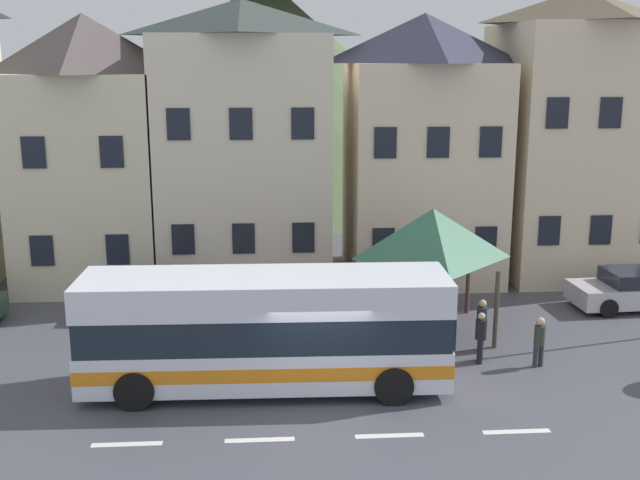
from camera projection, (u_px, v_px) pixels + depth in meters
ground_plane at (320, 404)px, 19.53m from camera, size 40.00×60.00×0.07m
townhouse_01 at (90, 152)px, 29.13m from camera, size 5.27×5.32×10.14m
townhouse_02 at (244, 144)px, 29.56m from camera, size 6.43×5.55×10.67m
townhouse_03 at (422, 148)px, 30.24m from camera, size 5.68×5.90×10.20m
townhouse_04 at (573, 134)px, 30.86m from camera, size 5.83×6.54×11.15m
hilltop_castle at (264, 73)px, 51.62m from camera, size 32.38×32.38×21.28m
transit_bus at (266, 332)px, 20.10m from camera, size 9.60×2.75×3.08m
bus_shelter at (432, 234)px, 24.07m from camera, size 3.60×3.60×3.98m
parked_car_00 at (640, 289)px, 26.91m from camera, size 4.68×2.16×1.36m
parked_car_01 at (390, 295)px, 26.36m from camera, size 4.26×2.30×1.27m
parked_car_02 at (149, 296)px, 26.09m from camera, size 3.95×1.99×1.38m
pedestrian_00 at (481, 336)px, 21.98m from camera, size 0.32×0.35×1.49m
pedestrian_01 at (539, 339)px, 21.67m from camera, size 0.32×0.31×1.46m
pedestrian_02 at (482, 324)px, 22.80m from camera, size 0.31×0.35×1.61m
public_bench at (421, 294)px, 26.99m from camera, size 1.78×0.48×0.87m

